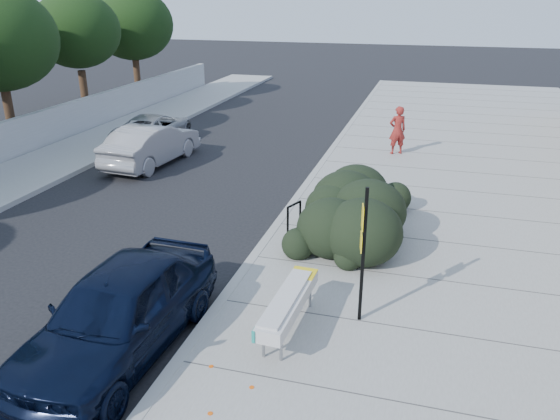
{
  "coord_description": "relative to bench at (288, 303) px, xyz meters",
  "views": [
    {
      "loc": [
        3.68,
        -8.73,
        5.84
      ],
      "look_at": [
        0.38,
        2.89,
        1.0
      ],
      "focal_mm": 35.0,
      "sensor_mm": 36.0,
      "label": 1
    }
  ],
  "objects": [
    {
      "name": "pedestrian",
      "position": [
        0.91,
        12.31,
        0.34
      ],
      "size": [
        0.78,
        0.68,
        1.8
      ],
      "primitive_type": "imported",
      "rotation": [
        0.0,
        0.0,
        3.61
      ],
      "color": "maroon",
      "rests_on": "sidewalk_near"
    },
    {
      "name": "sign_post",
      "position": [
        1.17,
        0.69,
        0.93
      ],
      "size": [
        0.12,
        0.3,
        2.61
      ],
      "rotation": [
        0.0,
        0.0,
        0.19
      ],
      "color": "black",
      "rests_on": "sidewalk_near"
    },
    {
      "name": "tree_far_e",
      "position": [
        -14.04,
        14.64,
        3.48
      ],
      "size": [
        4.0,
        4.0,
        5.9
      ],
      "color": "#332114",
      "rests_on": "ground"
    },
    {
      "name": "ground",
      "position": [
        -1.54,
        0.64,
        -0.7
      ],
      "size": [
        120.0,
        120.0,
        0.0
      ],
      "primitive_type": "plane",
      "color": "black",
      "rests_on": "ground"
    },
    {
      "name": "curb_far",
      "position": [
        -9.54,
        5.64,
        -0.62
      ],
      "size": [
        0.22,
        50.0,
        0.17
      ],
      "primitive_type": "cube",
      "color": "#9E9E99",
      "rests_on": "ground"
    },
    {
      "name": "hedge",
      "position": [
        0.43,
        4.77,
        0.26
      ],
      "size": [
        2.22,
        4.38,
        1.63
      ],
      "primitive_type": "ellipsoid",
      "rotation": [
        0.0,
        0.0,
        0.01
      ],
      "color": "black",
      "rests_on": "sidewalk_near"
    },
    {
      "name": "bike_rack",
      "position": [
        -0.94,
        4.05,
        -0.04
      ],
      "size": [
        0.25,
        0.55,
        0.85
      ],
      "rotation": [
        0.0,
        0.0,
        -0.37
      ],
      "color": "black",
      "rests_on": "sidewalk_near"
    },
    {
      "name": "tree_far_f",
      "position": [
        -14.04,
        19.64,
        3.48
      ],
      "size": [
        4.4,
        4.4,
        6.07
      ],
      "color": "#332114",
      "rests_on": "ground"
    },
    {
      "name": "suv_silver",
      "position": [
        -8.89,
        11.69,
        -0.09
      ],
      "size": [
        2.35,
        4.58,
        1.24
      ],
      "primitive_type": "imported",
      "rotation": [
        0.0,
        0.0,
        3.21
      ],
      "color": "gray",
      "rests_on": "ground"
    },
    {
      "name": "sidewalk_far",
      "position": [
        -11.04,
        5.64,
        -0.63
      ],
      "size": [
        3.0,
        50.0,
        0.15
      ],
      "primitive_type": "cube",
      "color": "gray",
      "rests_on": "ground"
    },
    {
      "name": "curb_near",
      "position": [
        -1.54,
        5.64,
        -0.62
      ],
      "size": [
        0.22,
        50.0,
        0.17
      ],
      "primitive_type": "cube",
      "color": "#9E9E99",
      "rests_on": "ground"
    },
    {
      "name": "sedan_navy",
      "position": [
        -2.67,
        -1.19,
        0.09
      ],
      "size": [
        2.07,
        4.73,
        1.59
      ],
      "primitive_type": "imported",
      "rotation": [
        0.0,
        0.0,
        -0.04
      ],
      "color": "black",
      "rests_on": "ground"
    },
    {
      "name": "wagon_silver",
      "position": [
        -7.54,
        9.05,
        0.03
      ],
      "size": [
        1.94,
        4.56,
        1.46
      ],
      "primitive_type": "imported",
      "rotation": [
        0.0,
        0.0,
        3.05
      ],
      "color": "#9A999E",
      "rests_on": "ground"
    },
    {
      "name": "bench",
      "position": [
        0.0,
        0.0,
        0.0
      ],
      "size": [
        0.6,
        2.33,
        0.7
      ],
      "rotation": [
        0.0,
        0.0,
        -0.05
      ],
      "color": "gray",
      "rests_on": "sidewalk_near"
    },
    {
      "name": "sidewalk_near",
      "position": [
        4.06,
        5.64,
        -0.63
      ],
      "size": [
        11.2,
        50.0,
        0.15
      ],
      "primitive_type": "cube",
      "color": "gray",
      "rests_on": "ground"
    }
  ]
}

